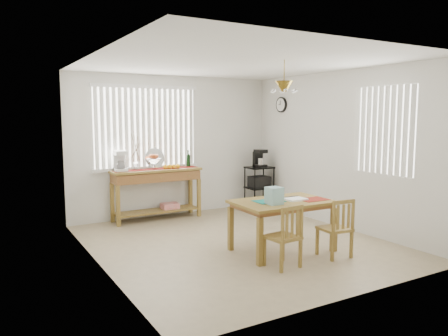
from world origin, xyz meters
TOP-DOWN VIEW (x-y plane):
  - ground at (0.00, 0.00)m, footprint 4.00×4.50m
  - room_shell at (0.00, 0.01)m, footprint 4.20×4.70m
  - sideboard at (-0.46, 2.00)m, footprint 1.63×0.46m
  - sideboard_items at (-0.71, 2.01)m, footprint 1.54×0.39m
  - wire_cart at (1.67, 1.84)m, footprint 0.50×0.40m
  - cart_items at (1.67, 1.85)m, footprint 0.20×0.24m
  - dining_table at (0.34, -0.63)m, footprint 1.34×0.88m
  - table_items at (0.21, -0.74)m, footprint 1.01×0.50m
  - chair_left at (-0.05, -1.19)m, footprint 0.40×0.40m
  - chair_right at (0.79, -1.21)m, footprint 0.39×0.39m

SIDE VIEW (x-z plane):
  - ground at x=0.00m, z-range -0.01..0.00m
  - chair_right at x=0.79m, z-range -0.01..0.78m
  - chair_left at x=-0.05m, z-range -0.01..0.78m
  - wire_cart at x=1.67m, z-range 0.09..0.93m
  - dining_table at x=0.34m, z-range 0.27..0.98m
  - sideboard at x=-0.46m, z-range 0.23..1.14m
  - table_items at x=0.21m, z-range 0.68..0.90m
  - cart_items at x=1.67m, z-range 0.83..1.18m
  - sideboard_items at x=-0.71m, z-range 0.71..1.41m
  - room_shell at x=0.00m, z-range 0.34..3.04m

